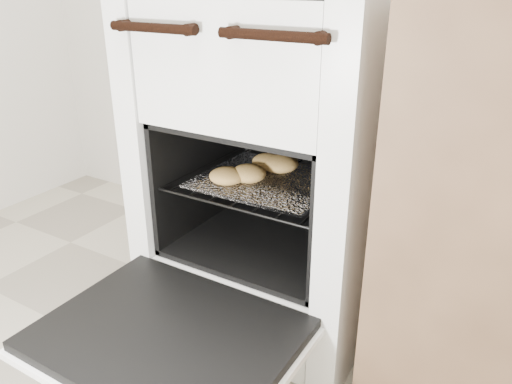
% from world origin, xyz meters
% --- Properties ---
extents(stove, '(0.63, 0.70, 0.96)m').
position_xyz_m(stove, '(-0.14, 1.15, 0.47)').
color(stove, white).
rests_on(stove, ground).
extents(oven_door, '(0.57, 0.44, 0.04)m').
position_xyz_m(oven_door, '(-0.14, 0.62, 0.21)').
color(oven_door, black).
rests_on(oven_door, stove).
extents(oven_rack, '(0.46, 0.44, 0.01)m').
position_xyz_m(oven_rack, '(-0.14, 1.08, 0.42)').
color(oven_rack, black).
rests_on(oven_rack, stove).
extents(foil_sheet, '(0.36, 0.31, 0.01)m').
position_xyz_m(foil_sheet, '(-0.14, 1.06, 0.43)').
color(foil_sheet, white).
rests_on(foil_sheet, oven_rack).
extents(baked_rolls, '(0.19, 0.30, 0.05)m').
position_xyz_m(baked_rolls, '(-0.17, 1.09, 0.46)').
color(baked_rolls, '#D9AB57').
rests_on(baked_rolls, foil_sheet).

